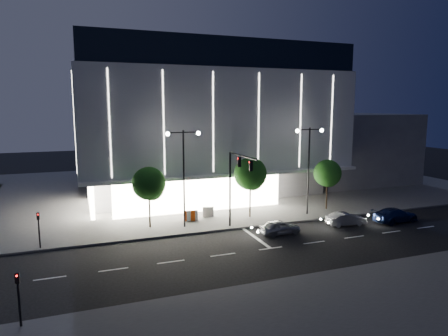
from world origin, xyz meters
name	(u,v)px	position (x,y,z in m)	size (l,w,h in m)	color
ground	(240,245)	(0.00, 0.00, 0.00)	(160.00, 160.00, 0.00)	black
sidewalk_museum	(207,186)	(5.00, 24.00, 0.07)	(70.00, 40.00, 0.15)	#474747
sidewalk_near	(402,301)	(5.00, -12.00, 0.07)	(70.00, 10.00, 0.15)	#474747
museum	(196,120)	(2.98, 22.31, 9.27)	(30.00, 25.80, 18.00)	#4C4C51
annex_building	(334,146)	(26.00, 24.00, 5.00)	(16.00, 20.00, 10.00)	#4C4C51
traffic_mast	(236,176)	(1.00, 3.34, 5.03)	(0.33, 5.89, 7.07)	black
street_lamp_west	(184,164)	(-3.00, 6.00, 5.96)	(3.16, 0.36, 9.00)	black
street_lamp_east	(309,158)	(10.00, 6.00, 5.96)	(3.16, 0.36, 9.00)	black
ped_signal_far	(39,226)	(-15.00, 4.50, 1.89)	(0.22, 0.24, 3.00)	black
ped_signal_near	(18,293)	(-15.00, -7.50, 1.89)	(0.22, 0.24, 3.00)	black
tree_left	(149,185)	(-5.97, 7.02, 4.03)	(3.02, 3.02, 5.72)	black
tree_mid	(250,176)	(4.03, 7.02, 4.33)	(3.25, 3.25, 6.15)	black
tree_right	(328,175)	(13.03, 7.02, 3.88)	(2.91, 2.91, 5.51)	black
car_lead	(280,227)	(4.35, 1.40, 0.63)	(1.49, 3.69, 1.26)	gray
car_second	(346,219)	(11.46, 1.61, 0.62)	(1.31, 3.75, 1.23)	#999BA0
car_third	(395,215)	(16.64, 0.89, 0.69)	(1.92, 4.73, 1.37)	#15224F
barrier_b	(192,216)	(-1.82, 7.63, 0.65)	(1.10, 0.25, 1.00)	silver
barrier_c	(189,216)	(-2.09, 7.65, 0.65)	(1.10, 0.25, 1.00)	#F7500D
barrier_d	(208,212)	(0.07, 8.45, 0.65)	(1.10, 0.25, 1.00)	#BBBBBB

